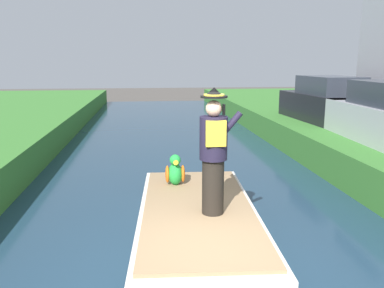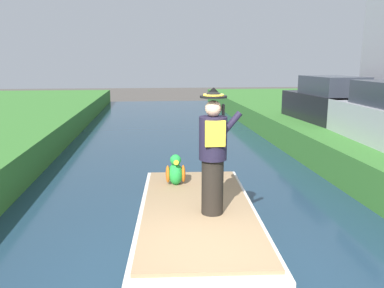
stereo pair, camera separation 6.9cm
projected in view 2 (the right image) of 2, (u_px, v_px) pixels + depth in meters
boat at (197, 225)px, 6.11m from camera, size 2.05×4.30×0.61m
person_pirate at (213, 152)px, 5.60m from camera, size 0.61×0.42×1.85m
parrot_plush at (176, 172)px, 7.08m from camera, size 0.36×0.35×0.57m
parked_car_dark at (329, 102)px, 13.13m from camera, size 1.93×4.09×1.50m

